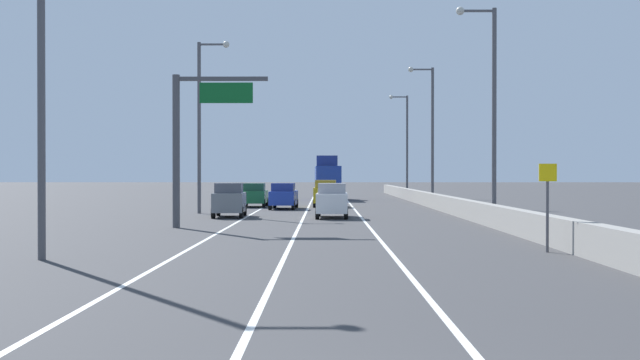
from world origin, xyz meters
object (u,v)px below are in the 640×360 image
object	(u,v)px
speed_advisory_sign	(548,200)
lamp_post_right_second	(490,101)
lamp_post_right_fourth	(405,139)
car_blue_2	(284,196)
car_green_4	(255,195)
lamp_post_right_third	(430,127)
car_white_0	(332,201)
car_yellow_3	(326,194)
car_gray_1	(229,200)
overhead_sign_gantry	(191,131)
lamp_post_left_near	(49,49)
lamp_post_left_mid	(203,116)
box_truck	(327,179)

from	to	relation	value
speed_advisory_sign	lamp_post_right_second	bearing A→B (deg)	85.46
lamp_post_right_fourth	car_blue_2	world-z (taller)	lamp_post_right_fourth
car_blue_2	car_green_4	world-z (taller)	car_blue_2
lamp_post_right_third	car_white_0	distance (m)	20.22
lamp_post_right_third	car_green_4	world-z (taller)	lamp_post_right_third
lamp_post_right_fourth	car_yellow_3	size ratio (longest dim) A/B	2.71
lamp_post_right_second	lamp_post_right_fourth	distance (m)	46.58
car_white_0	car_gray_1	distance (m)	6.27
car_white_0	car_blue_2	world-z (taller)	car_white_0
overhead_sign_gantry	car_yellow_3	bearing A→B (deg)	74.64
speed_advisory_sign	car_white_0	xyz separation A→B (m)	(-7.09, 20.54, -0.73)
overhead_sign_gantry	car_gray_1	distance (m)	10.05
car_blue_2	lamp_post_left_near	bearing A→B (deg)	-98.94
car_gray_1	overhead_sign_gantry	bearing A→B (deg)	-94.51
lamp_post_right_fourth	lamp_post_left_mid	xyz separation A→B (m)	(-17.14, -35.92, 0.00)
box_truck	car_white_0	bearing A→B (deg)	-89.70
lamp_post_right_fourth	car_gray_1	bearing A→B (deg)	-110.19
car_blue_2	car_yellow_3	size ratio (longest dim) A/B	1.12
lamp_post_right_third	car_yellow_3	world-z (taller)	lamp_post_right_third
lamp_post_right_third	car_green_4	xyz separation A→B (m)	(-14.21, -2.67, -5.55)
car_white_0	car_blue_2	bearing A→B (deg)	106.87
car_gray_1	car_yellow_3	distance (m)	15.93
car_blue_2	car_yellow_3	xyz separation A→B (m)	(3.16, 3.85, 0.09)
lamp_post_right_fourth	car_gray_1	size ratio (longest dim) A/B	2.80
lamp_post_right_third	box_truck	distance (m)	16.80
car_green_4	speed_advisory_sign	bearing A→B (deg)	-69.79
car_gray_1	car_green_4	size ratio (longest dim) A/B	0.96
lamp_post_right_fourth	car_gray_1	world-z (taller)	lamp_post_right_fourth
lamp_post_right_fourth	lamp_post_left_near	distance (m)	66.23
lamp_post_right_second	car_green_4	bearing A→B (deg)	124.66
lamp_post_right_fourth	lamp_post_left_near	world-z (taller)	same
lamp_post_right_third	lamp_post_left_near	distance (m)	44.06
car_yellow_3	speed_advisory_sign	bearing A→B (deg)	-78.31
car_gray_1	car_yellow_3	size ratio (longest dim) A/B	0.97
lamp_post_right_second	box_truck	bearing A→B (deg)	102.80
car_green_4	box_truck	world-z (taller)	box_truck
speed_advisory_sign	car_gray_1	bearing A→B (deg)	122.22
lamp_post_right_fourth	box_truck	xyz separation A→B (m)	(-8.75, -9.43, -4.44)
box_truck	overhead_sign_gantry	bearing A→B (deg)	-99.62
box_truck	lamp_post_left_near	bearing A→B (deg)	-99.15
lamp_post_left_mid	car_blue_2	xyz separation A→B (m)	(5.04, 6.57, -5.52)
overhead_sign_gantry	car_yellow_3	world-z (taller)	overhead_sign_gantry
car_white_0	car_blue_2	size ratio (longest dim) A/B	0.96
lamp_post_right_fourth	lamp_post_left_mid	world-z (taller)	same
lamp_post_right_second	box_truck	xyz separation A→B (m)	(-8.44, 37.15, -4.44)
car_yellow_3	box_truck	world-z (taller)	box_truck
lamp_post_left_near	car_green_4	bearing A→B (deg)	85.53
lamp_post_right_fourth	lamp_post_left_mid	bearing A→B (deg)	-115.51
speed_advisory_sign	lamp_post_left_near	xyz separation A→B (m)	(-16.03, -2.39, 4.73)
overhead_sign_gantry	car_blue_2	xyz separation A→B (m)	(3.47, 20.27, -3.76)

